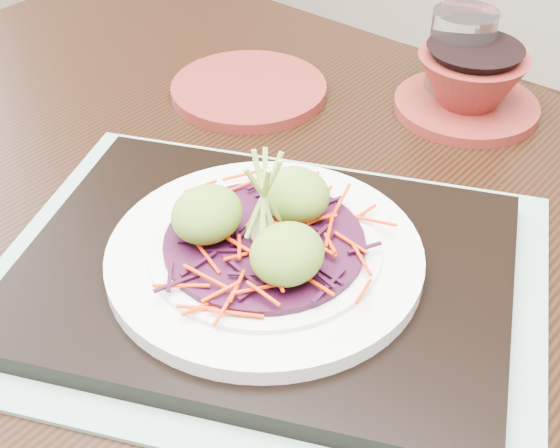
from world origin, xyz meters
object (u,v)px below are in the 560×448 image
Objects in this scene: terracotta_side_plate at (249,90)px; terracotta_bowl_set at (469,87)px; serving_tray at (265,271)px; dining_table at (280,341)px; white_plate at (265,255)px; water_glass at (460,55)px.

terracotta_bowl_set reaches higher than terracotta_side_plate.
serving_tray is 0.32m from terracotta_side_plate.
terracotta_side_plate reaches higher than dining_table.
water_glass is at bearing 93.52° from white_plate.
terracotta_bowl_set is (0.21, 0.12, 0.02)m from terracotta_side_plate.
white_plate is at bearing -71.54° from dining_table.
white_plate is at bearing -86.48° from water_glass.
water_glass reaches higher than terracotta_side_plate.
terracotta_side_plate is (-0.21, 0.24, -0.01)m from serving_tray.
terracotta_side_plate is at bearing 109.46° from serving_tray.
dining_table is 0.37m from water_glass.
serving_tray is at bearing -90.39° from terracotta_bowl_set.
water_glass is at bearing 71.37° from serving_tray.
terracotta_bowl_set is at bearing 89.61° from white_plate.
dining_table is 3.32× the size of serving_tray.
terracotta_side_plate is at bearing -143.56° from water_glass.
water_glass reaches higher than serving_tray.
white_plate is at bearing 94.41° from serving_tray.
dining_table is 6.90× the size of terracotta_bowl_set.
water_glass reaches higher than dining_table.
dining_table is at bearing -45.41° from terracotta_side_plate.
dining_table is 5.11× the size of white_plate.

